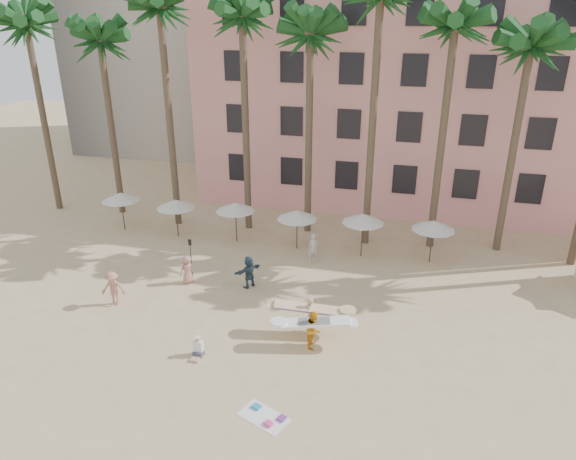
# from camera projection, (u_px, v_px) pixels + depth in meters

# --- Properties ---
(ground) EXTENTS (120.00, 120.00, 0.00)m
(ground) POSITION_uv_depth(u_px,v_px,m) (247.00, 377.00, 20.56)
(ground) COLOR #D1B789
(ground) RESTS_ON ground
(pink_hotel) EXTENTS (35.00, 14.00, 16.00)m
(pink_hotel) POSITION_uv_depth(u_px,v_px,m) (442.00, 92.00, 39.02)
(pink_hotel) COLOR #FCA599
(pink_hotel) RESTS_ON ground
(palm_row) EXTENTS (44.40, 5.40, 16.30)m
(palm_row) POSITION_uv_depth(u_px,v_px,m) (335.00, 24.00, 28.80)
(palm_row) COLOR brown
(palm_row) RESTS_ON ground
(umbrella_row) EXTENTS (22.50, 2.70, 2.73)m
(umbrella_row) POSITION_uv_depth(u_px,v_px,m) (266.00, 210.00, 31.51)
(umbrella_row) COLOR #332B23
(umbrella_row) RESTS_ON ground
(beach_towel) EXTENTS (2.05, 1.62, 0.14)m
(beach_towel) POSITION_uv_depth(u_px,v_px,m) (265.00, 417.00, 18.52)
(beach_towel) COLOR white
(beach_towel) RESTS_ON ground
(carrier_yellow) EXTENTS (3.38, 1.27, 1.83)m
(carrier_yellow) POSITION_uv_depth(u_px,v_px,m) (311.00, 313.00, 23.09)
(carrier_yellow) COLOR tan
(carrier_yellow) RESTS_ON ground
(carrier_white) EXTENTS (3.14, 1.44, 1.71)m
(carrier_white) POSITION_uv_depth(u_px,v_px,m) (314.00, 328.00, 22.20)
(carrier_white) COLOR orange
(carrier_white) RESTS_ON ground
(beachgoers) EXTENTS (9.65, 7.97, 1.82)m
(beachgoers) POSITION_uv_depth(u_px,v_px,m) (203.00, 274.00, 26.91)
(beachgoers) COLOR tan
(beachgoers) RESTS_ON ground
(paddle) EXTENTS (0.18, 0.04, 2.23)m
(paddle) POSITION_uv_depth(u_px,v_px,m) (191.00, 253.00, 28.03)
(paddle) COLOR black
(paddle) RESTS_ON ground
(seated_man) EXTENTS (0.41, 0.71, 0.92)m
(seated_man) POSITION_uv_depth(u_px,v_px,m) (198.00, 350.00, 21.74)
(seated_man) COLOR #3F3F4C
(seated_man) RESTS_ON ground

